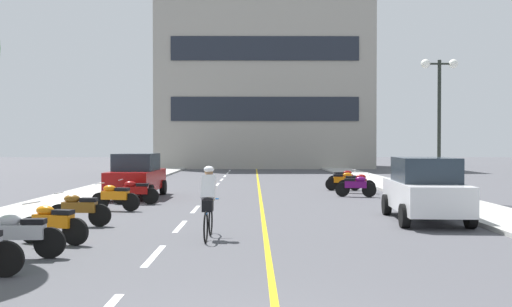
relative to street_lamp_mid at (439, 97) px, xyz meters
The scene contains 29 objects.
ground_plane 9.18m from the street_lamp_mid, 152.21° to the left, with size 140.00×140.00×0.00m, color #47474C.
curb_left 16.51m from the street_lamp_mid, 154.72° to the left, with size 2.40×72.00×0.12m, color #A8A8A3.
curb_right 7.93m from the street_lamp_mid, 90.73° to the left, with size 2.40×72.00×0.12m, color #A8A8A3.
lane_dash_1 15.07m from the street_lamp_mid, 129.77° to the right, with size 0.14×2.20×0.01m, color silver.
lane_dash_2 12.41m from the street_lamp_mid, 142.37° to the right, with size 0.14×2.20×0.01m, color silver.
lane_dash_3 10.62m from the street_lamp_mid, 161.22° to the right, with size 0.14×2.20×0.01m, color silver.
lane_dash_4 10.17m from the street_lamp_mid, behind, with size 0.14×2.20×0.01m, color silver.
lane_dash_5 11.23m from the street_lamp_mid, 152.47° to the left, with size 0.14×2.20×0.01m, color silver.
lane_dash_6 13.45m from the street_lamp_mid, 136.41° to the left, with size 0.14×2.20×0.01m, color silver.
lane_dash_7 16.36m from the street_lamp_mid, 125.88° to the left, with size 0.14×2.20×0.01m, color silver.
lane_dash_8 19.66m from the street_lamp_mid, 118.88° to the left, with size 0.14×2.20×0.01m, color silver.
lane_dash_9 23.17m from the street_lamp_mid, 114.02° to the left, with size 0.14×2.20×0.01m, color silver.
lane_dash_10 26.83m from the street_lamp_mid, 110.50° to the left, with size 0.14×2.20×0.01m, color silver.
lane_dash_11 30.57m from the street_lamp_mid, 107.85° to the left, with size 0.14×2.20×0.01m, color silver.
centre_line_yellow 10.62m from the street_lamp_mid, 135.81° to the left, with size 0.12×66.00×0.01m, color gold.
office_building 33.77m from the street_lamp_mid, 100.85° to the left, with size 19.75×10.10×17.76m.
street_lamp_mid is the anchor object (origin of this frame).
parked_car_near 7.29m from the street_lamp_mid, 111.47° to the right, with size 2.14×4.30×1.82m.
parked_car_mid 12.60m from the street_lamp_mid, behind, with size 2.00×4.24×1.82m.
motorcycle_2 16.84m from the street_lamp_mid, 135.89° to the right, with size 1.70×0.60×0.92m.
motorcycle_3 15.76m from the street_lamp_mid, 139.89° to the right, with size 1.66×0.72×0.92m.
motorcycle_4 14.42m from the street_lamp_mid, 149.13° to the right, with size 1.70×0.60×0.92m.
motorcycle_5 12.94m from the street_lamp_mid, 163.08° to the right, with size 1.68×0.65×0.92m.
motorcycle_6 12.29m from the street_lamp_mid, behind, with size 1.70×0.60×0.92m.
motorcycle_7 4.88m from the street_lamp_mid, 156.40° to the left, with size 1.68×0.67×0.92m.
motorcycle_8 5.45m from the street_lamp_mid, 130.77° to the left, with size 1.67×0.70×0.92m.
motorcycle_9 6.60m from the street_lamp_mid, 123.19° to the left, with size 1.70×0.60×0.92m.
motorcycle_10 8.15m from the street_lamp_mid, 111.32° to the left, with size 1.70×0.60×0.92m.
cyclist_rider 12.80m from the street_lamp_mid, 132.53° to the right, with size 0.42×1.77×1.71m.
Camera 1 is at (-0.05, -5.20, 2.20)m, focal length 39.91 mm.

